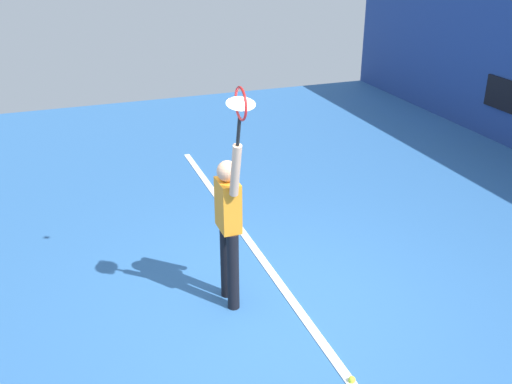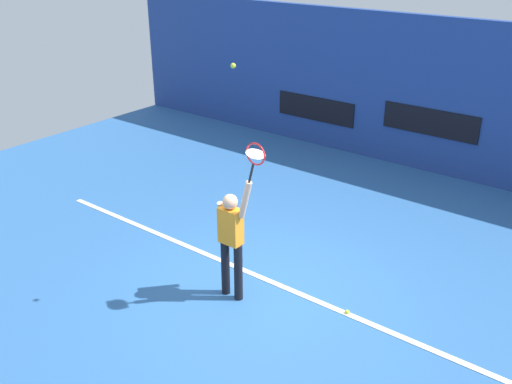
% 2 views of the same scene
% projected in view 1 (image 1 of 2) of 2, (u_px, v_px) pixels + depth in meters
% --- Properties ---
extents(ground_plane, '(18.00, 18.00, 0.00)m').
position_uv_depth(ground_plane, '(272.00, 310.00, 6.35)').
color(ground_plane, '#2D609E').
extents(court_baseline, '(10.00, 0.10, 0.01)m').
position_uv_depth(court_baseline, '(295.00, 305.00, 6.44)').
color(court_baseline, white).
rests_on(court_baseline, ground_plane).
extents(tennis_player, '(0.63, 0.31, 1.98)m').
position_uv_depth(tennis_player, '(229.00, 221.00, 6.09)').
color(tennis_player, black).
rests_on(tennis_player, ground_plane).
extents(tennis_racket, '(0.38, 0.27, 0.63)m').
position_uv_depth(tennis_racket, '(240.00, 107.00, 5.15)').
color(tennis_racket, black).
extents(spare_ball, '(0.07, 0.07, 0.07)m').
position_uv_depth(spare_ball, '(352.00, 380.00, 5.32)').
color(spare_ball, '#CCE033').
rests_on(spare_ball, ground_plane).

